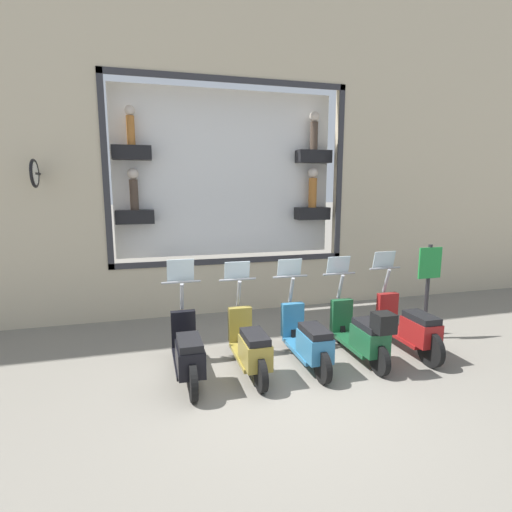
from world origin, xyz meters
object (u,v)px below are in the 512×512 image
(scooter_teal_2, at_px, (307,340))
(scooter_green_1, at_px, (363,333))
(scooter_black_4, at_px, (188,352))
(shop_sign_post, at_px, (428,289))
(scooter_red_0, at_px, (409,327))
(scooter_olive_3, at_px, (250,346))

(scooter_teal_2, bearing_deg, scooter_green_1, -94.17)
(scooter_green_1, relative_size, scooter_black_4, 0.99)
(scooter_teal_2, bearing_deg, shop_sign_post, -79.44)
(scooter_green_1, height_order, scooter_teal_2, same)
(scooter_red_0, distance_m, shop_sign_post, 0.95)
(shop_sign_post, bearing_deg, scooter_black_4, 96.09)
(scooter_red_0, height_order, scooter_olive_3, scooter_red_0)
(scooter_red_0, distance_m, scooter_teal_2, 1.81)
(scooter_teal_2, height_order, scooter_olive_3, scooter_olive_3)
(shop_sign_post, bearing_deg, scooter_teal_2, 100.56)
(scooter_black_4, bearing_deg, scooter_red_0, -89.96)
(scooter_red_0, relative_size, shop_sign_post, 1.05)
(scooter_black_4, bearing_deg, scooter_olive_3, -90.32)
(scooter_red_0, height_order, scooter_green_1, scooter_red_0)
(scooter_black_4, distance_m, shop_sign_post, 4.35)
(scooter_red_0, distance_m, scooter_olive_3, 2.71)
(scooter_red_0, bearing_deg, scooter_green_1, 94.68)
(scooter_teal_2, xyz_separation_m, scooter_olive_3, (0.00, 0.90, 0.00))
(scooter_olive_3, height_order, shop_sign_post, shop_sign_post)
(scooter_green_1, xyz_separation_m, scooter_teal_2, (0.07, 0.90, -0.04))
(scooter_red_0, distance_m, scooter_green_1, 0.91)
(scooter_green_1, relative_size, shop_sign_post, 1.04)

